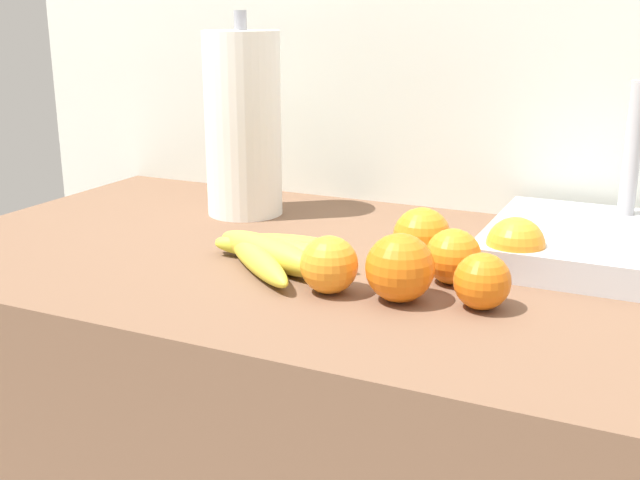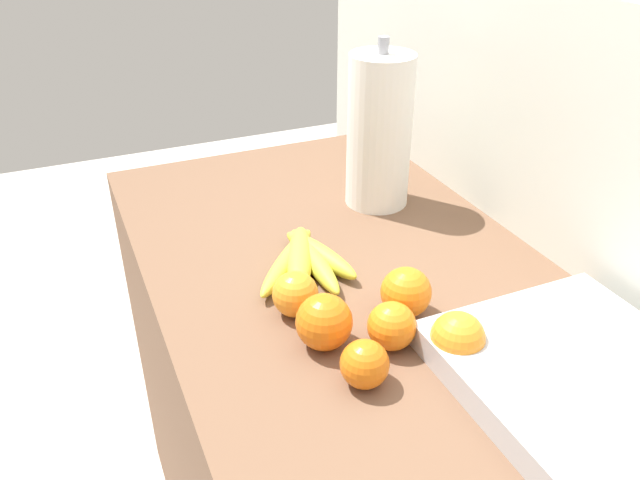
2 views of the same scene
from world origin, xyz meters
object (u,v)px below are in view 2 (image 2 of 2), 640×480
at_px(banana_bunch, 304,259).
at_px(orange_far_right, 324,322).
at_px(orange_right, 365,364).
at_px(orange_front, 392,326).
at_px(orange_back_left, 295,294).
at_px(sink_basin, 584,376).
at_px(paper_towel_roll, 379,132).
at_px(orange_center, 406,292).
at_px(orange_back_right, 457,338).

bearing_deg(banana_bunch, orange_far_right, -14.42).
bearing_deg(orange_right, orange_front, 127.70).
relative_size(orange_back_left, sink_basin, 0.21).
height_order(paper_towel_roll, sink_basin, paper_towel_roll).
height_order(orange_center, orange_right, orange_center).
distance_m(banana_bunch, orange_far_right, 0.20).
height_order(orange_center, orange_far_right, orange_far_right).
relative_size(banana_bunch, orange_front, 3.11).
xyz_separation_m(banana_bunch, orange_back_left, (0.11, -0.06, 0.02)).
bearing_deg(banana_bunch, sink_basin, 28.09).
distance_m(orange_center, sink_basin, 0.26).
bearing_deg(paper_towel_roll, orange_back_left, -45.20).
height_order(banana_bunch, orange_right, orange_right).
bearing_deg(orange_front, paper_towel_roll, 154.87).
height_order(orange_back_left, sink_basin, sink_basin).
distance_m(orange_front, orange_back_right, 0.09).
xyz_separation_m(orange_back_right, paper_towel_roll, (-0.47, 0.12, 0.11)).
xyz_separation_m(banana_bunch, orange_back_right, (0.29, 0.10, 0.02)).
bearing_deg(orange_center, orange_back_left, -113.43).
relative_size(orange_far_right, paper_towel_roll, 0.25).
distance_m(orange_back_left, paper_towel_roll, 0.41).
height_order(orange_front, paper_towel_roll, paper_towel_roll).
height_order(orange_back_right, paper_towel_roll, paper_towel_roll).
bearing_deg(paper_towel_roll, orange_back_right, -14.93).
bearing_deg(orange_right, orange_back_right, 86.20).
relative_size(orange_right, orange_back_left, 0.93).
distance_m(orange_center, paper_towel_roll, 0.39).
relative_size(orange_right, sink_basin, 0.19).
distance_m(orange_far_right, paper_towel_roll, 0.47).
bearing_deg(sink_basin, paper_towel_roll, 179.26).
distance_m(banana_bunch, orange_right, 0.29).
bearing_deg(orange_far_right, orange_center, 97.85).
bearing_deg(banana_bunch, orange_back_right, 18.77).
xyz_separation_m(orange_center, paper_towel_roll, (-0.35, 0.13, 0.11)).
height_order(orange_center, paper_towel_roll, paper_towel_roll).
bearing_deg(orange_back_right, orange_front, -133.32).
relative_size(orange_right, orange_back_right, 0.86).
xyz_separation_m(orange_front, orange_center, (-0.06, 0.06, 0.00)).
bearing_deg(orange_back_right, banana_bunch, -161.23).
distance_m(orange_center, orange_back_left, 0.16).
height_order(orange_center, orange_back_left, orange_center).
bearing_deg(orange_center, sink_basin, 28.68).
relative_size(banana_bunch, orange_far_right, 2.67).
xyz_separation_m(orange_far_right, sink_basin, (0.21, 0.27, -0.02)).
distance_m(orange_front, sink_basin, 0.25).
bearing_deg(orange_back_right, orange_back_left, -139.14).
bearing_deg(orange_right, sink_basin, 64.25).
distance_m(orange_right, paper_towel_roll, 0.54).
relative_size(orange_front, sink_basin, 0.21).
distance_m(orange_right, sink_basin, 0.28).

